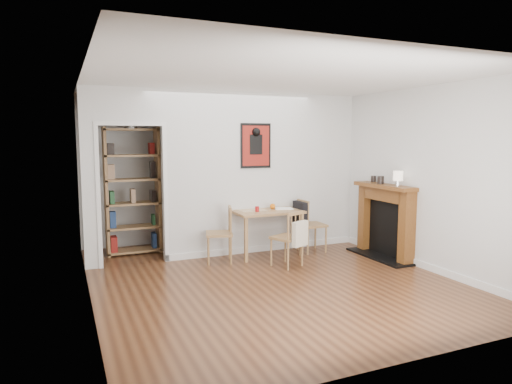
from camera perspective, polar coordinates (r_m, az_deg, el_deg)
name	(u,v)px	position (r m, az deg, el deg)	size (l,w,h in m)	color
ground	(267,277)	(6.27, 1.44, -10.62)	(5.20, 5.20, 0.00)	brown
room_shell	(238,174)	(7.28, -2.24, 2.22)	(5.20, 5.20, 5.20)	beige
dining_table	(267,216)	(7.30, 1.38, -2.97)	(1.07, 0.68, 0.73)	#A27D4B
chair_left	(219,234)	(6.93, -4.63, -5.30)	(0.53, 0.53, 0.86)	#9F734A
chair_right	(311,225)	(7.59, 6.87, -4.07)	(0.50, 0.44, 0.88)	#9F734A
chair_front	(287,238)	(6.71, 3.95, -5.76)	(0.54, 0.57, 0.83)	#9F734A
bookshelf	(133,192)	(7.64, -15.18, 0.04)	(0.86, 0.35, 2.05)	#A27D4B
fireplace	(386,219)	(7.46, 15.89, -3.21)	(0.45, 1.25, 1.16)	brown
red_glass	(257,209)	(7.14, 0.14, -2.14)	(0.06, 0.06, 0.08)	#9C0E10
orange_fruit	(273,206)	(7.40, 2.09, -1.80)	(0.09, 0.09, 0.09)	orange
placemat	(252,210)	(7.29, -0.50, -2.27)	(0.42, 0.31, 0.00)	beige
notebook	(283,208)	(7.43, 3.46, -2.07)	(0.28, 0.21, 0.01)	white
mantel_lamp	(398,177)	(7.09, 17.34, 1.83)	(0.15, 0.15, 0.23)	silver
ceramic_jar_a	(381,180)	(7.38, 15.32, 1.45)	(0.10, 0.10, 0.12)	black
ceramic_jar_b	(373,179)	(7.67, 14.46, 1.59)	(0.08, 0.08, 0.10)	black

